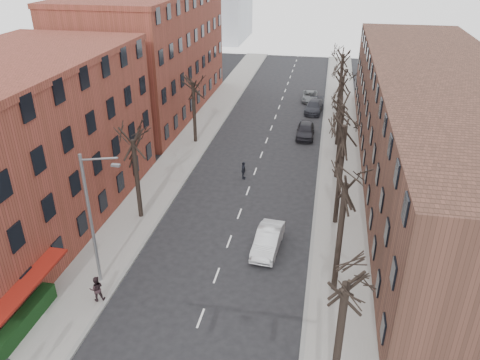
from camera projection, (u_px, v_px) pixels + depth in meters
The scene contains 21 objects.
sidewalk_left at pixel (195, 138), 52.23m from camera, with size 4.00×90.00×0.15m, color gray.
sidewalk_right at pixel (340, 149), 49.55m from camera, with size 4.00×90.00×0.15m, color gray.
building_left_near at pixel (6, 156), 33.38m from camera, with size 12.00×26.00×12.00m, color brown.
building_left_far at pixel (150, 56), 58.31m from camera, with size 12.00×28.00×14.00m, color brown.
building_right at pixel (437, 126), 41.60m from camera, with size 12.00×50.00×10.00m, color #523126.
awning_left at pixel (35, 321), 27.11m from camera, with size 1.20×7.00×0.15m, color maroon.
hedge at pixel (21, 324), 25.96m from camera, with size 0.80×6.00×1.00m, color #133714.
tree_right_b at pixel (333, 290), 29.52m from camera, with size 5.20×5.20×10.80m, color black, non-canonical shape.
tree_right_c at pixel (335, 223), 36.52m from camera, with size 5.20×5.20×11.60m, color black, non-canonical shape.
tree_right_d at pixel (336, 178), 43.52m from camera, with size 5.20×5.20×10.00m, color black, non-canonical shape.
tree_right_e at pixel (336, 145), 50.53m from camera, with size 5.20×5.20×10.80m, color black, non-canonical shape.
tree_right_f at pixel (337, 121), 57.53m from camera, with size 5.20×5.20×11.60m, color black, non-canonical shape.
tree_left_a at pixel (141, 217), 37.32m from camera, with size 5.20×5.20×9.50m, color black, non-canonical shape.
tree_left_b at pixel (196, 142), 51.32m from camera, with size 5.20×5.20×9.50m, color black, non-canonical shape.
streetlight at pixel (93, 215), 27.94m from camera, with size 2.45×0.22×9.03m.
silver_sedan at pixel (268, 240), 33.09m from camera, with size 1.63×4.68×1.54m, color silver.
parked_car_near at pixel (305, 130), 52.35m from camera, with size 1.93×4.80×1.64m, color black.
parked_car_mid at pixel (314, 107), 60.14m from camera, with size 2.04×5.02×1.46m, color #21232A.
parked_car_far at pixel (310, 96), 64.54m from camera, with size 2.09×4.54×1.26m, color slate.
pedestrian_b at pixel (97, 289), 28.10m from camera, with size 0.82×0.64×1.70m, color black.
pedestrian_crossing at pixel (243, 170), 43.04m from camera, with size 0.99×0.41×1.68m, color black.
Camera 1 is at (6.15, -11.86, 19.57)m, focal length 35.00 mm.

